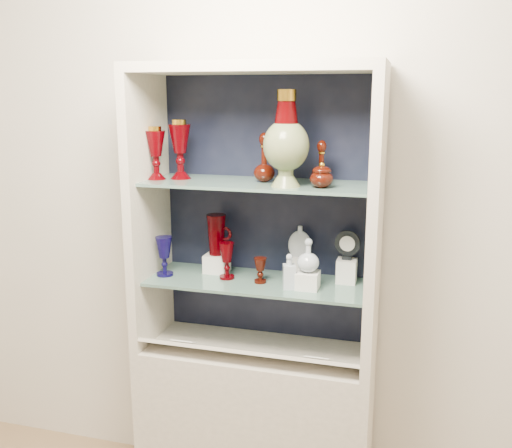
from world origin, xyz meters
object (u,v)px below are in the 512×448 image
(lidded_bowl, at_px, (322,175))
(cameo_medallion, at_px, (347,245))
(ruby_goblet_tall, at_px, (227,261))
(flat_flask, at_px, (300,241))
(cobalt_goblet, at_px, (164,256))
(clear_round_decanter, at_px, (308,256))
(enamel_urn, at_px, (286,139))
(ruby_decanter_a, at_px, (264,154))
(clear_square_bottle, at_px, (289,271))
(pedestal_lamp_right, at_px, (180,149))
(ruby_pitcher, at_px, (216,235))
(pedestal_lamp_left, at_px, (156,153))
(ruby_decanter_b, at_px, (321,161))
(ruby_goblet_small, at_px, (260,270))

(lidded_bowl, xyz_separation_m, cameo_medallion, (0.09, 0.14, -0.31))
(ruby_goblet_tall, bearing_deg, flat_flask, 20.09)
(cobalt_goblet, xyz_separation_m, cameo_medallion, (0.77, 0.12, 0.08))
(clear_round_decanter, bearing_deg, ruby_goblet_tall, 174.17)
(enamel_urn, relative_size, ruby_decanter_a, 1.64)
(lidded_bowl, bearing_deg, cobalt_goblet, 177.65)
(clear_square_bottle, bearing_deg, ruby_decanter_a, 148.43)
(pedestal_lamp_right, distance_m, flat_flask, 0.64)
(cobalt_goblet, height_order, ruby_pitcher, ruby_pitcher)
(ruby_goblet_tall, relative_size, cameo_medallion, 1.25)
(pedestal_lamp_left, xyz_separation_m, flat_flask, (0.59, 0.13, -0.37))
(enamel_urn, height_order, flat_flask, enamel_urn)
(ruby_decanter_b, relative_size, flat_flask, 1.32)
(cobalt_goblet, bearing_deg, ruby_goblet_small, 2.18)
(lidded_bowl, relative_size, clear_square_bottle, 0.70)
(ruby_goblet_small, xyz_separation_m, cameo_medallion, (0.35, 0.10, 0.11))
(enamel_urn, xyz_separation_m, ruby_pitcher, (-0.34, 0.14, -0.43))
(cobalt_goblet, xyz_separation_m, ruby_goblet_small, (0.43, 0.02, -0.03))
(lidded_bowl, bearing_deg, ruby_goblet_tall, 171.59)
(ruby_pitcher, xyz_separation_m, clear_square_bottle, (0.36, -0.13, -0.10))
(flat_flask, bearing_deg, clear_square_bottle, -96.09)
(lidded_bowl, relative_size, ruby_goblet_small, 0.95)
(ruby_decanter_b, distance_m, lidded_bowl, 0.11)
(cobalt_goblet, height_order, flat_flask, flat_flask)
(pedestal_lamp_right, distance_m, ruby_goblet_small, 0.61)
(ruby_decanter_a, height_order, flat_flask, ruby_decanter_a)
(cameo_medallion, bearing_deg, clear_round_decanter, -134.47)
(ruby_decanter_a, xyz_separation_m, cobalt_goblet, (-0.43, -0.05, -0.45))
(ruby_decanter_b, height_order, clear_square_bottle, ruby_decanter_b)
(pedestal_lamp_right, bearing_deg, lidded_bowl, -7.40)
(pedestal_lamp_left, relative_size, ruby_pitcher, 1.23)
(flat_flask, bearing_deg, ruby_decanter_a, -150.56)
(ruby_decanter_b, relative_size, lidded_bowl, 1.80)
(ruby_goblet_small, xyz_separation_m, flat_flask, (0.14, 0.12, 0.11))
(pedestal_lamp_left, bearing_deg, flat_flask, 12.56)
(pedestal_lamp_left, distance_m, flat_flask, 0.71)
(cameo_medallion, bearing_deg, cobalt_goblet, -166.29)
(lidded_bowl, xyz_separation_m, ruby_pitcher, (-0.48, 0.14, -0.30))
(ruby_goblet_tall, bearing_deg, lidded_bowl, -8.41)
(enamel_urn, bearing_deg, lidded_bowl, 1.22)
(ruby_goblet_tall, xyz_separation_m, ruby_goblet_small, (0.15, -0.02, -0.03))
(ruby_pitcher, bearing_deg, clear_round_decanter, -7.22)
(ruby_goblet_tall, height_order, clear_round_decanter, clear_round_decanter)
(pedestal_lamp_right, bearing_deg, ruby_goblet_small, -5.65)
(pedestal_lamp_left, bearing_deg, clear_round_decanter, -1.04)
(flat_flask, bearing_deg, ruby_goblet_tall, -162.61)
(ruby_decanter_a, xyz_separation_m, ruby_goblet_tall, (-0.16, -0.02, -0.45))
(ruby_decanter_a, relative_size, flat_flask, 1.61)
(flat_flask, xyz_separation_m, clear_round_decanter, (0.06, -0.14, -0.02))
(cobalt_goblet, relative_size, cameo_medallion, 1.37)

